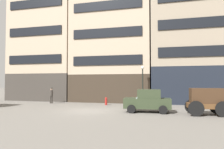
% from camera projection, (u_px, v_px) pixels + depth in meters
% --- Properties ---
extents(ground_plane, '(120.00, 120.00, 0.00)m').
position_uv_depth(ground_plane, '(90.00, 111.00, 17.52)').
color(ground_plane, slate).
extents(building_far_left, '(9.41, 6.40, 18.41)m').
position_uv_depth(building_far_left, '(48.00, 34.00, 29.35)').
color(building_far_left, '#38332D').
rests_on(building_far_left, ground_plane).
extents(building_center_left, '(10.34, 6.40, 13.50)m').
position_uv_depth(building_center_left, '(113.00, 49.00, 26.93)').
color(building_center_left, '#33281E').
rests_on(building_center_left, ground_plane).
extents(building_center_right, '(10.04, 6.40, 13.65)m').
position_uv_depth(building_center_right, '(193.00, 45.00, 24.52)').
color(building_center_right, black).
rests_on(building_center_right, ground_plane).
extents(cargo_wagon, '(3.00, 1.70, 1.98)m').
position_uv_depth(cargo_wagon, '(208.00, 100.00, 15.16)').
color(cargo_wagon, brown).
rests_on(cargo_wagon, ground_plane).
extents(sedan_dark, '(3.77, 2.01, 1.83)m').
position_uv_depth(sedan_dark, '(148.00, 101.00, 16.72)').
color(sedan_dark, '#2D3823').
rests_on(sedan_dark, ground_plane).
extents(pedestrian_officer, '(0.48, 0.48, 1.79)m').
position_uv_depth(pedestrian_officer, '(51.00, 95.00, 23.66)').
color(pedestrian_officer, '#38332D').
rests_on(pedestrian_officer, ground_plane).
extents(streetlamp_curbside, '(0.32, 0.32, 4.12)m').
position_uv_depth(streetlamp_curbside, '(143.00, 80.00, 21.71)').
color(streetlamp_curbside, black).
rests_on(streetlamp_curbside, ground_plane).
extents(fire_hydrant_curbside, '(0.24, 0.24, 0.83)m').
position_uv_depth(fire_hydrant_curbside, '(106.00, 101.00, 21.91)').
color(fire_hydrant_curbside, maroon).
rests_on(fire_hydrant_curbside, ground_plane).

